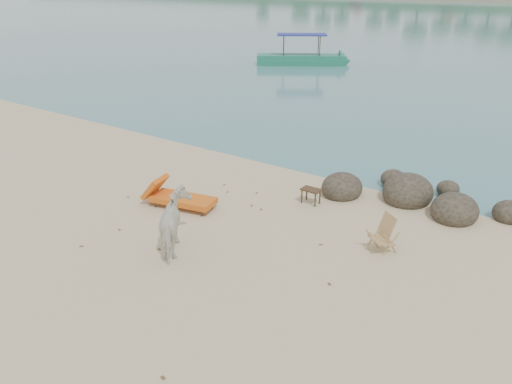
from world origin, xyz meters
TOP-DOWN VIEW (x-y plane):
  - boulders at (2.47, 5.71)m, footprint 6.31×2.90m
  - cow at (-1.24, 0.04)m, footprint 1.58×1.67m
  - side_table at (0.04, 4.06)m, footprint 0.54×0.36m
  - lounge_chair at (-2.70, 1.82)m, footprint 2.34×1.24m
  - deck_chair at (2.66, 2.68)m, footprint 0.77×0.78m
  - boat_near at (-12.43, 24.75)m, footprint 6.81×5.18m
  - dead_leaves at (-1.34, 1.37)m, footprint 6.92×6.96m

SIDE VIEW (x-z plane):
  - dead_leaves at x=-1.34m, z-range 0.00..0.00m
  - boulders at x=2.47m, z-range -0.32..0.73m
  - side_table at x=0.04m, z-range 0.00..0.43m
  - lounge_chair at x=-2.70m, z-range 0.00..0.67m
  - deck_chair at x=2.66m, z-range 0.00..0.83m
  - cow at x=-1.24m, z-range 0.00..1.34m
  - boat_near at x=-12.43m, z-range 0.00..3.43m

